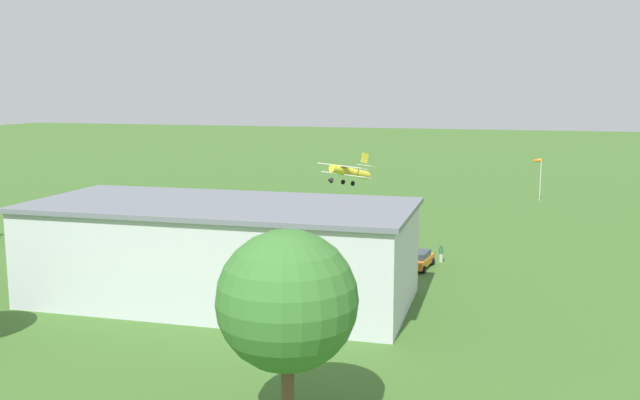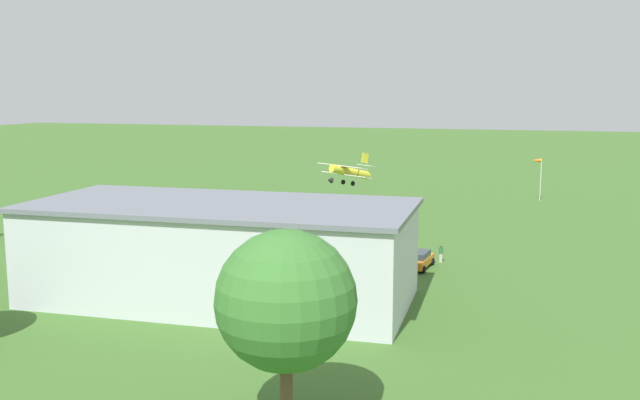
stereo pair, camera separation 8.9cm
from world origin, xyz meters
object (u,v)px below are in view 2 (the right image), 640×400
Objects in this scene: car_white at (32,235)px; tree_at_field_edge at (286,301)px; car_orange at (419,259)px; car_yellow at (153,241)px; person_watching_takeoff at (441,254)px; person_near_hangar_door at (352,244)px; person_by_parked_cars at (407,247)px; windsock at (537,163)px; biplane at (348,172)px; car_green at (81,240)px; hangar at (221,251)px.

car_white is 0.44× the size of tree_at_field_edge.
car_orange is 1.06× the size of car_yellow.
person_watching_takeoff is 9.04m from person_near_hangar_door.
person_by_parked_cars is at bearing -89.34° from tree_at_field_edge.
car_white is 49.80m from tree_at_field_edge.
person_near_hangar_door is 43.06m from windsock.
person_by_parked_cars is 41.39m from windsock.
person_by_parked_cars is at bearing -171.92° from car_white.
windsock is (-11.53, -75.74, -0.95)m from tree_at_field_edge.
car_yellow is at bearing 49.92° from windsock.
biplane is at bearing 32.41° from windsock.
windsock is (-8.60, -40.74, 4.54)m from person_watching_takeoff.
car_white reaches higher than person_watching_takeoff.
tree_at_field_edge is 76.61m from windsock.
person_watching_takeoff is (-41.58, -4.06, -0.06)m from car_white.
person_by_parked_cars reaches higher than car_yellow.
biplane is 4.67× the size of person_by_parked_cars.
tree_at_field_edge is at bearing 85.21° from person_watching_takeoff.
car_green is at bearing 56.25° from biplane.
tree_at_field_edge reaches higher than person_by_parked_cars.
hangar is at bearing 91.09° from biplane.
person_watching_takeoff is at bearing -94.79° from tree_at_field_edge.
car_orange is 32.67m from tree_at_field_edge.
person_near_hangar_door is at bearing -80.77° from tree_at_field_edge.
hangar is 24.28m from car_green.
biplane is 27.31m from person_by_parked_cars.
person_by_parked_cars is at bearing 73.11° from windsock.
tree_at_field_edge is at bearing 128.22° from car_yellow.
car_yellow reaches higher than car_orange.
car_white is 2.40× the size of person_by_parked_cars.
hangar reaches higher than windsock.
car_orange is (-13.72, 28.38, -4.27)m from biplane.
person_by_parked_cars is at bearing -170.12° from car_yellow.
person_near_hangar_door is at bearing -31.52° from car_orange.
tree_at_field_edge reaches higher than hangar.
biplane is (0.80, -42.11, 1.33)m from hangar.
windsock is at bearing -98.66° from tree_at_field_edge.
person_watching_takeoff is at bearing -119.38° from car_orange.
windsock is (-17.49, -39.08, 4.59)m from person_near_hangar_door.
person_near_hangar_door is at bearing -3.03° from person_by_parked_cars.
person_watching_takeoff is 0.93× the size of person_by_parked_cars.
car_orange is at bearing -178.22° from car_white.
tree_at_field_edge is (-32.43, 30.55, 5.44)m from car_green.
car_yellow is 7.35m from car_green.
car_orange is 33.81m from car_green.
person_near_hangar_door is at bearing 65.89° from windsock.
person_by_parked_cars is (-11.16, -17.91, -2.86)m from hangar.
hangar is at bearing 58.08° from person_by_parked_cars.
hangar is at bearing -57.89° from tree_at_field_edge.
windsock is at bearing -138.24° from car_white.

